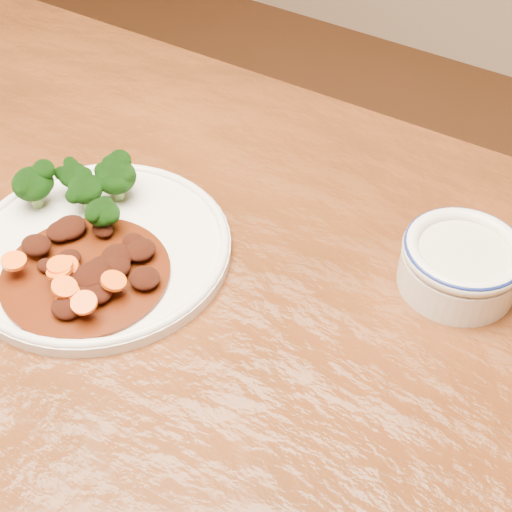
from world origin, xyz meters
The scene contains 5 objects.
dining_table centered at (0.00, 0.00, 0.67)m, with size 1.52×0.93×0.75m.
dinner_plate centered at (-0.01, 0.04, 0.76)m, with size 0.28×0.28×0.02m.
broccoli_florets centered at (-0.06, 0.08, 0.79)m, with size 0.13×0.11×0.05m.
mince_stew centered at (0.02, 0.00, 0.77)m, with size 0.17×0.17×0.03m.
dip_bowl centered at (0.33, 0.21, 0.78)m, with size 0.12×0.12×0.06m.
Camera 1 is at (0.44, -0.32, 1.28)m, focal length 50.00 mm.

